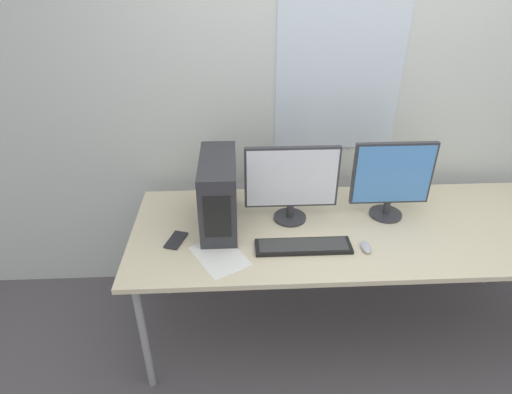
% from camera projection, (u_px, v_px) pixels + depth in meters
% --- Properties ---
extents(ground_plane, '(14.00, 14.00, 0.00)m').
position_uv_depth(ground_plane, '(358.00, 387.00, 2.35)').
color(ground_plane, '#565156').
extents(wall_back, '(8.00, 0.07, 2.70)m').
position_uv_depth(wall_back, '(342.00, 91.00, 2.54)').
color(wall_back, silver).
rests_on(wall_back, ground_plane).
extents(desk, '(2.42, 0.89, 0.77)m').
position_uv_depth(desk, '(353.00, 233.00, 2.37)').
color(desk, beige).
rests_on(desk, ground_plane).
extents(pc_tower, '(0.19, 0.48, 0.39)m').
position_uv_depth(pc_tower, '(219.00, 193.00, 2.27)').
color(pc_tower, '#2D2D33').
rests_on(pc_tower, desk).
extents(monitor_main, '(0.51, 0.18, 0.44)m').
position_uv_depth(monitor_main, '(292.00, 182.00, 2.29)').
color(monitor_main, '#333338').
rests_on(monitor_main, desk).
extents(monitor_right_near, '(0.44, 0.18, 0.45)m').
position_uv_depth(monitor_right_near, '(392.00, 178.00, 2.32)').
color(monitor_right_near, '#333338').
rests_on(monitor_right_near, desk).
extents(keyboard, '(0.49, 0.13, 0.02)m').
position_uv_depth(keyboard, '(303.00, 246.00, 2.17)').
color(keyboard, black).
rests_on(keyboard, desk).
extents(mouse, '(0.05, 0.10, 0.03)m').
position_uv_depth(mouse, '(366.00, 247.00, 2.16)').
color(mouse, '#B2B2B7').
rests_on(mouse, desk).
extents(cell_phone, '(0.12, 0.16, 0.01)m').
position_uv_depth(cell_phone, '(176.00, 240.00, 2.23)').
color(cell_phone, '#232328').
rests_on(cell_phone, desk).
extents(paper_sheet_left, '(0.33, 0.36, 0.00)m').
position_uv_depth(paper_sheet_left, '(220.00, 256.00, 2.12)').
color(paper_sheet_left, white).
rests_on(paper_sheet_left, desk).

